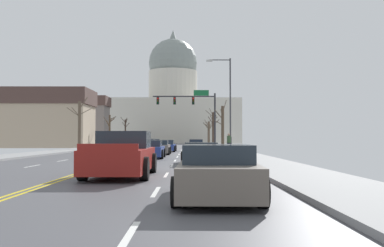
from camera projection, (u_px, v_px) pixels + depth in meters
ground at (143, 153)px, 40.75m from camera, size 20.00×180.00×0.20m
signal_gantry at (193, 106)px, 54.58m from camera, size 7.91×0.41×7.27m
street_lamp_right at (227, 97)px, 40.45m from camera, size 2.29×0.24×8.69m
capitol_building at (173, 107)px, 115.91m from camera, size 34.49×20.70×30.26m
sedan_near_00 at (196, 145)px, 50.90m from camera, size 2.06×4.73×1.23m
sedan_near_01 at (166, 146)px, 44.28m from camera, size 2.02×4.37×1.20m
sedan_near_02 at (159, 148)px, 37.04m from camera, size 2.00×4.70×1.22m
sedan_near_03 at (150, 150)px, 30.35m from camera, size 2.06×4.64×1.25m
sedan_near_04 at (201, 154)px, 23.43m from camera, size 2.21×4.35×1.17m
pickup_truck_near_05 at (122, 156)px, 16.24m from camera, size 2.33×5.59×1.68m
sedan_near_06 at (217, 173)px, 10.22m from camera, size 2.08×4.50×1.27m
sedan_oncoming_00 at (148, 143)px, 63.60m from camera, size 2.17×4.38×1.24m
sedan_oncoming_01 at (155, 143)px, 76.11m from camera, size 2.05×4.35×1.16m
flank_building_00 at (46, 118)px, 62.82m from camera, size 13.16×8.19×8.38m
flank_building_01 at (71, 120)px, 84.33m from camera, size 14.36×6.26×9.38m
bare_tree_00 at (222, 126)px, 48.79m from camera, size 1.84×2.14×5.60m
bare_tree_01 at (110, 129)px, 67.55m from camera, size 1.98×1.69×4.82m
bare_tree_02 at (209, 132)px, 90.85m from camera, size 2.15×1.73×4.79m
bare_tree_03 at (79, 124)px, 49.19m from camera, size 2.60×1.58×5.97m
bare_tree_04 at (208, 132)px, 81.83m from camera, size 1.28×2.97×4.66m
bare_tree_05 at (125, 130)px, 90.72m from camera, size 1.92×1.68×5.58m
bare_tree_06 at (213, 127)px, 74.54m from camera, size 2.33×2.38×6.42m
pedestrian_00 at (230, 142)px, 42.61m from camera, size 0.35×0.34×1.61m
pedestrian_01 at (229, 142)px, 37.21m from camera, size 0.35×0.34×1.66m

